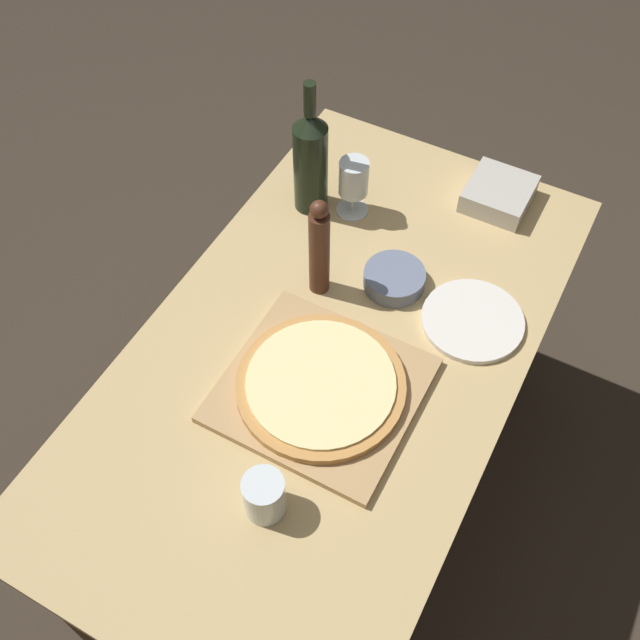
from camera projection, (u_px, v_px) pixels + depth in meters
ground_plane at (328, 496)px, 2.20m from camera, size 12.00×12.00×0.00m
dining_table at (330, 376)px, 1.67m from camera, size 0.77×1.40×0.77m
cutting_board at (321, 390)px, 1.51m from camera, size 0.38×0.36×0.02m
pizza at (321, 384)px, 1.49m from camera, size 0.34×0.34×0.02m
wine_bottle at (311, 160)px, 1.72m from camera, size 0.08×0.08×0.35m
pepper_mill at (319, 249)px, 1.58m from camera, size 0.05×0.05×0.26m
wine_glass at (354, 180)px, 1.74m from camera, size 0.08×0.08×0.15m
small_bowl at (394, 279)px, 1.67m from camera, size 0.14×0.14×0.04m
drinking_tumbler at (264, 496)px, 1.33m from camera, size 0.08×0.08×0.10m
dinner_plate at (473, 320)px, 1.62m from camera, size 0.22×0.22×0.01m
food_container at (499, 194)px, 1.82m from camera, size 0.15×0.16×0.05m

